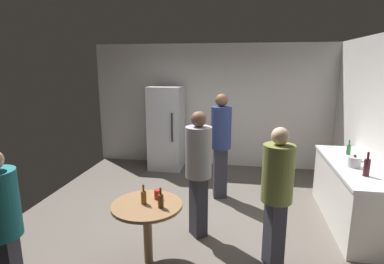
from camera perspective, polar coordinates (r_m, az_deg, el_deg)
ground_plane at (r=4.83m, az=-0.18°, el=-16.19°), size 5.20×5.20×0.10m
wall_back at (r=6.91m, az=3.66°, el=4.84°), size 5.32×0.06×2.70m
refrigerator at (r=6.73m, az=-4.77°, el=0.74°), size 0.70×0.68×1.80m
kitchen_counter at (r=5.04m, az=27.31°, el=-10.12°), size 0.64×1.99×0.90m
kettle at (r=4.74m, az=27.88°, el=-4.92°), size 0.24×0.17×0.18m
wine_bottle_on_counter at (r=4.43m, az=29.63°, el=-5.65°), size 0.08×0.08×0.31m
beer_bottle_on_counter at (r=5.33m, az=27.00°, el=-2.87°), size 0.06×0.06×0.23m
foreground_table at (r=3.63m, az=-8.31°, el=-14.52°), size 0.80×0.80×0.73m
beer_bottle_amber at (r=3.56m, az=-8.94°, el=-11.73°), size 0.06×0.06×0.23m
beer_bottle_brown at (r=3.45m, az=-5.80°, el=-12.48°), size 0.06×0.06×0.23m
plastic_cup_red at (r=3.67m, az=-6.37°, el=-11.39°), size 0.08×0.08×0.11m
person_in_olive_shirt at (r=3.53m, az=15.45°, el=-9.97°), size 0.44×0.44×1.63m
person_in_gray_shirt at (r=4.00m, az=1.21°, el=-6.13°), size 0.48×0.48×1.70m
person_in_navy_shirt at (r=5.17m, az=5.36°, el=-1.11°), size 0.41×0.41×1.80m
person_in_teal_shirt at (r=3.30m, az=-31.86°, el=-13.88°), size 0.41×0.41×1.57m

